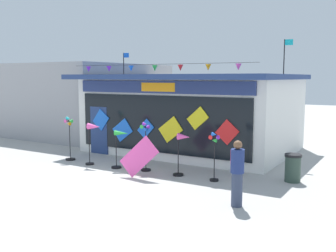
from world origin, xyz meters
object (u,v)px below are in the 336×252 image
(trash_bin, at_px, (293,168))
(wind_spinner_left, at_px, (93,134))
(wind_spinner_far_right, at_px, (214,151))
(display_kite_on_ground, at_px, (139,157))
(wind_spinner_center_right, at_px, (145,144))
(wind_spinner_center_left, at_px, (119,144))
(wind_spinner_right, at_px, (182,147))
(wind_spinner_far_left, at_px, (69,137))
(kite_shop_building, at_px, (193,112))
(person_near_camera, at_px, (237,172))

(trash_bin, bearing_deg, wind_spinner_left, -167.98)
(wind_spinner_far_right, xyz_separation_m, display_kite_on_ground, (-2.25, -0.86, -0.27))
(wind_spinner_center_right, relative_size, display_kite_on_ground, 1.35)
(wind_spinner_center_left, height_order, wind_spinner_right, wind_spinner_right)
(wind_spinner_center_left, xyz_separation_m, wind_spinner_right, (2.42, 0.22, 0.09))
(wind_spinner_center_left, distance_m, trash_bin, 5.88)
(wind_spinner_right, bearing_deg, wind_spinner_far_left, -178.98)
(kite_shop_building, xyz_separation_m, wind_spinner_left, (-1.68, -4.72, -0.51))
(kite_shop_building, relative_size, wind_spinner_far_left, 5.07)
(wind_spinner_left, relative_size, wind_spinner_right, 1.10)
(wind_spinner_far_left, bearing_deg, person_near_camera, -13.46)
(wind_spinner_far_right, bearing_deg, wind_spinner_far_left, -179.49)
(wind_spinner_left, distance_m, person_near_camera, 6.45)
(wind_spinner_far_left, relative_size, wind_spinner_left, 1.10)
(wind_spinner_center_right, height_order, person_near_camera, wind_spinner_center_right)
(wind_spinner_center_left, bearing_deg, trash_bin, 13.75)
(wind_spinner_far_left, bearing_deg, display_kite_on_ground, -11.63)
(wind_spinner_far_right, bearing_deg, wind_spinner_center_right, 179.84)
(wind_spinner_far_right, bearing_deg, trash_bin, 29.72)
(wind_spinner_right, relative_size, trash_bin, 1.63)
(trash_bin, bearing_deg, wind_spinner_far_right, -150.28)
(wind_spinner_left, xyz_separation_m, wind_spinner_center_right, (2.15, 0.26, -0.24))
(kite_shop_building, relative_size, wind_spinner_far_right, 5.62)
(person_near_camera, distance_m, display_kite_on_ground, 3.89)
(wind_spinner_far_left, bearing_deg, wind_spinner_right, 1.02)
(wind_spinner_right, bearing_deg, person_near_camera, -35.93)
(person_near_camera, bearing_deg, wind_spinner_right, 112.46)
(wind_spinner_far_right, bearing_deg, kite_shop_building, 124.44)
(wind_spinner_center_right, bearing_deg, wind_spinner_center_left, -169.07)
(wind_spinner_center_left, bearing_deg, wind_spinner_right, 5.13)
(wind_spinner_center_left, distance_m, wind_spinner_far_right, 3.58)
(wind_spinner_far_left, relative_size, wind_spinner_right, 1.20)
(wind_spinner_far_left, xyz_separation_m, trash_bin, (8.28, 1.27, -0.49))
(wind_spinner_right, bearing_deg, wind_spinner_far_right, -1.72)
(wind_spinner_far_left, bearing_deg, kite_shop_building, 55.64)
(wind_spinner_left, distance_m, trash_bin, 7.06)
(wind_spinner_far_left, relative_size, wind_spinner_center_right, 1.00)
(kite_shop_building, xyz_separation_m, display_kite_on_ground, (0.81, -5.32, -1.00))
(wind_spinner_right, bearing_deg, wind_spinner_left, -175.46)
(wind_spinner_center_left, height_order, display_kite_on_ground, display_kite_on_ground)
(display_kite_on_ground, bearing_deg, trash_bin, 25.31)
(kite_shop_building, bearing_deg, person_near_camera, -54.36)
(wind_spinner_center_right, relative_size, trash_bin, 1.96)
(wind_spinner_far_left, bearing_deg, trash_bin, 8.70)
(wind_spinner_center_right, relative_size, person_near_camera, 1.02)
(kite_shop_building, height_order, wind_spinner_far_right, kite_shop_building)
(wind_spinner_left, bearing_deg, person_near_camera, -14.69)
(trash_bin, height_order, display_kite_on_ground, display_kite_on_ground)
(person_near_camera, height_order, trash_bin, person_near_camera)
(kite_shop_building, height_order, wind_spinner_far_left, kite_shop_building)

